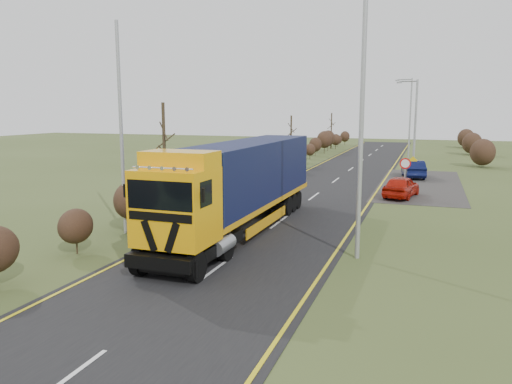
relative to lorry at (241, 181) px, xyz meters
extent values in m
plane|color=#3B491F|center=(1.14, -1.52, -2.42)|extent=(160.00, 160.00, 0.00)
cube|color=black|center=(1.14, 8.48, -2.41)|extent=(8.00, 120.00, 0.02)
cube|color=#2E2B28|center=(7.64, 18.48, -2.41)|extent=(6.00, 18.00, 0.02)
cube|color=gold|center=(-2.56, 8.48, -2.39)|extent=(0.12, 116.00, 0.01)
cube|color=gold|center=(4.84, 8.48, -2.39)|extent=(0.12, 116.00, 0.01)
cube|color=silver|center=(1.14, -13.52, -2.39)|extent=(0.12, 3.00, 0.01)
cube|color=silver|center=(1.14, -5.52, -2.39)|extent=(0.12, 3.00, 0.01)
cube|color=silver|center=(1.14, 2.48, -2.39)|extent=(0.12, 3.00, 0.01)
cube|color=silver|center=(1.14, 10.48, -2.39)|extent=(0.12, 3.00, 0.01)
cube|color=silver|center=(1.14, 18.48, -2.39)|extent=(0.12, 3.00, 0.01)
cube|color=silver|center=(1.14, 26.48, -2.39)|extent=(0.12, 3.00, 0.01)
cube|color=silver|center=(1.14, 34.48, -2.39)|extent=(0.12, 3.00, 0.01)
cube|color=silver|center=(1.14, 42.48, -2.39)|extent=(0.12, 3.00, 0.01)
cube|color=silver|center=(1.14, 50.48, -2.39)|extent=(0.12, 3.00, 0.01)
cube|color=silver|center=(1.14, 58.48, -2.39)|extent=(0.12, 3.00, 0.01)
ellipsoid|color=black|center=(-4.88, -5.52, -1.29)|extent=(1.21, 1.57, 1.39)
ellipsoid|color=black|center=(-4.86, -1.52, -0.93)|extent=(1.58, 2.06, 1.82)
ellipsoid|color=black|center=(-4.85, 2.48, -0.58)|extent=(1.96, 2.55, 2.25)
ellipsoid|color=black|center=(-4.89, 6.48, -0.70)|extent=(1.83, 2.38, 2.10)
ellipsoid|color=black|center=(-4.81, 10.48, -1.14)|extent=(1.37, 1.78, 1.57)
ellipsoid|color=black|center=(-4.92, 14.48, -1.29)|extent=(1.20, 1.56, 1.38)
ellipsoid|color=black|center=(-4.79, 18.48, -0.96)|extent=(1.55, 2.02, 1.78)
ellipsoid|color=black|center=(-4.95, 22.48, -0.59)|extent=(1.95, 2.53, 2.24)
ellipsoid|color=black|center=(-4.76, 26.48, -0.68)|extent=(1.85, 2.41, 2.13)
ellipsoid|color=black|center=(-4.98, 30.48, -1.11)|extent=(1.40, 1.81, 1.61)
ellipsoid|color=black|center=(-4.73, 34.48, -1.30)|extent=(1.19, 1.55, 1.37)
ellipsoid|color=black|center=(-5.01, 38.48, -1.00)|extent=(1.52, 1.97, 1.75)
ellipsoid|color=black|center=(-4.70, 42.48, -0.61)|extent=(1.93, 2.51, 2.22)
ellipsoid|color=black|center=(-5.03, 46.48, -0.66)|extent=(1.88, 2.44, 2.16)
ellipsoid|color=black|center=(-4.68, 50.48, -1.08)|extent=(1.43, 1.85, 1.64)
ellipsoid|color=black|center=(-5.05, 54.48, -1.30)|extent=(1.19, 1.55, 1.37)
ellipsoid|color=black|center=(-4.66, 58.48, -1.03)|extent=(1.49, 1.93, 1.71)
cylinder|color=#372B1B|center=(-5.36, 2.48, 0.60)|extent=(0.18, 0.18, 6.05)
cylinder|color=#372B1B|center=(-5.36, 28.48, 0.11)|extent=(0.18, 0.18, 5.06)
cylinder|color=#372B1B|center=(-5.36, 50.48, 0.15)|extent=(0.18, 0.18, 5.15)
cube|color=black|center=(0.00, -5.32, -1.71)|extent=(2.48, 4.69, 0.46)
cube|color=#F0A40A|center=(0.00, -6.24, -0.04)|extent=(2.56, 2.26, 2.64)
cube|color=black|center=(0.00, -7.30, -1.86)|extent=(2.54, 0.15, 0.56)
cube|color=black|center=(-0.43, -7.36, -0.85)|extent=(0.61, 0.03, 1.09)
cube|color=black|center=(0.43, -7.36, -0.85)|extent=(0.61, 0.03, 1.09)
cube|color=black|center=(0.00, -7.33, 0.52)|extent=(2.38, 0.08, 0.96)
cube|color=black|center=(0.00, -7.36, -0.19)|extent=(2.33, 0.05, 0.28)
cube|color=#F0A40A|center=(0.00, -5.88, 1.56)|extent=(2.55, 1.45, 0.57)
cylinder|color=silver|center=(0.00, -7.10, 1.38)|extent=(2.23, 0.08, 0.06)
cube|color=black|center=(-1.45, -7.10, 0.57)|extent=(0.08, 0.12, 0.46)
cube|color=black|center=(1.45, -7.10, 0.57)|extent=(0.08, 0.12, 0.46)
cylinder|color=gray|center=(-1.17, -4.92, -1.66)|extent=(0.58, 1.32, 0.57)
cylinder|color=gray|center=(1.17, -4.92, -1.66)|extent=(0.58, 1.32, 0.57)
cube|color=orange|center=(0.00, 1.26, -1.17)|extent=(2.67, 12.80, 0.24)
cube|color=black|center=(0.00, 1.26, 0.34)|extent=(2.64, 12.39, 2.79)
cube|color=#0F1A40|center=(0.00, 7.47, 0.34)|extent=(2.51, 0.09, 2.79)
cube|color=#0F1A40|center=(0.00, -4.94, 0.34)|extent=(2.51, 0.09, 2.79)
cube|color=black|center=(0.00, 5.12, -1.76)|extent=(2.37, 3.67, 0.35)
cube|color=orange|center=(-1.24, 0.25, -1.86)|extent=(0.11, 5.57, 0.46)
cube|color=orange|center=(1.24, 0.25, -1.86)|extent=(0.11, 5.57, 0.46)
cylinder|color=black|center=(-1.06, -6.95, -1.89)|extent=(0.34, 1.06, 1.05)
cylinder|color=black|center=(1.06, -6.95, -1.89)|extent=(0.34, 1.06, 1.05)
cylinder|color=black|center=(-1.06, -4.41, -1.89)|extent=(0.34, 1.06, 1.05)
cylinder|color=black|center=(1.06, -4.41, -1.89)|extent=(0.34, 1.06, 1.05)
cylinder|color=black|center=(-1.06, 4.20, -1.89)|extent=(0.34, 1.06, 1.05)
cylinder|color=black|center=(1.06, 4.20, -1.89)|extent=(0.34, 1.06, 1.05)
cylinder|color=black|center=(-1.06, 5.22, -1.89)|extent=(0.34, 1.06, 1.05)
cylinder|color=black|center=(1.06, 5.22, -1.89)|extent=(0.34, 1.06, 1.05)
cylinder|color=black|center=(-1.06, 6.23, -1.89)|extent=(0.34, 1.06, 1.05)
cylinder|color=black|center=(1.06, 6.23, -1.89)|extent=(0.34, 1.06, 1.05)
imported|color=#AC1508|center=(6.56, 12.08, -1.72)|extent=(2.42, 4.38, 1.41)
imported|color=#090E34|center=(6.97, 22.28, -1.69)|extent=(2.25, 4.61, 1.46)
cylinder|color=#A0A2A5|center=(5.74, -2.42, 2.61)|extent=(0.18, 0.18, 10.07)
cylinder|color=#A0A2A5|center=(6.94, 22.30, 1.62)|extent=(0.18, 0.18, 8.09)
cylinder|color=#A0A2A5|center=(6.22, 22.30, 5.53)|extent=(1.44, 0.12, 0.12)
cube|color=#A0A2A5|center=(5.50, 22.30, 5.44)|extent=(0.40, 0.16, 0.13)
cylinder|color=#A0A2A5|center=(5.81, 40.52, 2.21)|extent=(0.18, 0.18, 9.26)
cylinder|color=#A0A2A5|center=(4.98, 40.52, 6.68)|extent=(1.65, 0.12, 0.12)
cube|color=#A0A2A5|center=(4.16, 40.52, 6.58)|extent=(0.46, 0.19, 0.14)
cylinder|color=#A0A2A5|center=(-4.99, -1.99, 2.34)|extent=(0.16, 0.16, 9.52)
cylinder|color=#A0A2A5|center=(6.74, 12.15, -1.31)|extent=(0.08, 0.08, 2.23)
cylinder|color=red|center=(6.74, 12.12, -0.19)|extent=(0.71, 0.04, 0.71)
cylinder|color=white|center=(6.74, 12.10, -0.19)|extent=(0.53, 0.02, 0.53)
cylinder|color=#A0A2A5|center=(6.94, 21.53, -1.71)|extent=(0.08, 0.08, 1.42)
cube|color=yellow|center=(6.94, 21.48, -0.90)|extent=(0.72, 0.04, 0.72)
camera|label=1|loc=(8.18, -21.30, 3.28)|focal=35.00mm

